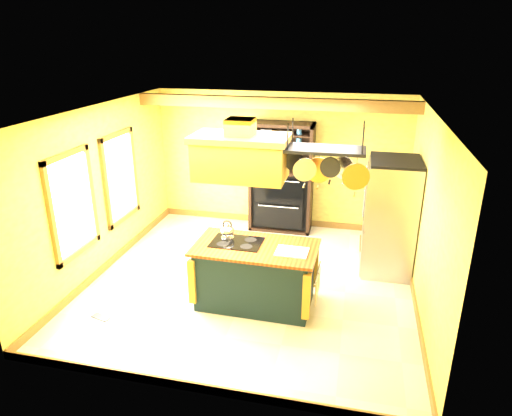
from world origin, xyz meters
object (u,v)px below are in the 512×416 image
at_px(pot_rack, 326,159).
at_px(kitchen_island, 255,274).
at_px(refrigerator, 389,219).
at_px(hutch, 281,188).
at_px(range_hood, 241,155).

bearing_deg(pot_rack, kitchen_island, 179.95).
xyz_separation_m(refrigerator, hutch, (-2.01, 1.34, -0.06)).
xyz_separation_m(kitchen_island, refrigerator, (1.88, 1.51, 0.44)).
bearing_deg(refrigerator, range_hood, -144.08).
distance_m(refrigerator, hutch, 2.41).
xyz_separation_m(pot_rack, hutch, (-1.04, 2.85, -1.38)).
relative_size(refrigerator, hutch, 0.86).
relative_size(kitchen_island, pot_rack, 1.60).
distance_m(pot_rack, refrigerator, 2.23).
relative_size(range_hood, hutch, 0.59).
distance_m(range_hood, refrigerator, 2.89).
bearing_deg(kitchen_island, pot_rack, 1.07).
relative_size(kitchen_island, range_hood, 1.38).
bearing_deg(range_hood, refrigerator, 35.92).
bearing_deg(kitchen_island, refrigerator, 39.80).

